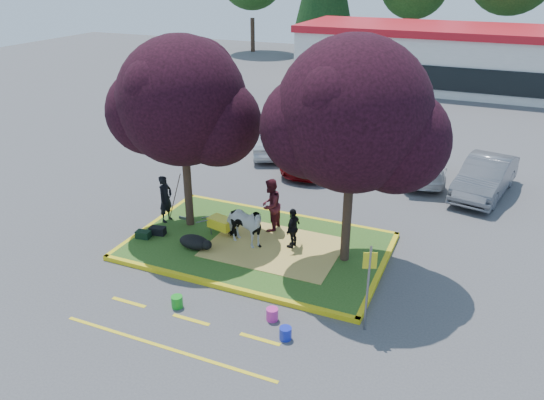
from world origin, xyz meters
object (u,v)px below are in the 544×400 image
at_px(sign_post, 368,280).
at_px(bucket_pink, 272,314).
at_px(car_silver, 268,142).
at_px(bucket_green, 177,302).
at_px(calf, 194,242).
at_px(cow, 243,225).
at_px(wheelbarrow, 221,223).
at_px(car_black, 192,129).
at_px(handler, 166,199).
at_px(bucket_blue, 285,333).

distance_m(sign_post, bucket_pink, 2.74).
bearing_deg(car_silver, bucket_green, 79.06).
bearing_deg(calf, bucket_green, -62.40).
distance_m(cow, calf, 1.67).
bearing_deg(car_silver, wheelbarrow, 79.88).
bearing_deg(sign_post, bucket_green, 169.16).
xyz_separation_m(sign_post, car_black, (-12.19, 11.82, -0.85)).
bearing_deg(cow, handler, 94.03).
bearing_deg(wheelbarrow, calf, -92.53).
relative_size(sign_post, bucket_green, 7.21).
xyz_separation_m(handler, bucket_blue, (6.28, -4.23, -0.83)).
bearing_deg(wheelbarrow, bucket_blue, -32.90).
bearing_deg(handler, bucket_green, -139.33).
xyz_separation_m(bucket_green, car_silver, (-2.82, 12.57, 0.45)).
relative_size(cow, bucket_pink, 5.01).
height_order(handler, car_silver, handler).
xyz_separation_m(wheelbarrow, bucket_green, (0.77, -4.02, -0.38)).
distance_m(cow, car_black, 11.94).
bearing_deg(bucket_pink, calf, 148.48).
distance_m(bucket_pink, car_silver, 13.24).
height_order(cow, handler, handler).
height_order(calf, bucket_green, calf).
bearing_deg(bucket_blue, wheelbarrow, 134.27).
bearing_deg(calf, bucket_blue, -27.59).
relative_size(handler, bucket_green, 5.02).
xyz_separation_m(bucket_green, car_black, (-7.25, 12.88, 0.48)).
height_order(bucket_green, car_silver, car_silver).
bearing_deg(handler, bucket_pink, -118.48).
xyz_separation_m(cow, wheelbarrow, (-1.03, 0.42, -0.33)).
bearing_deg(calf, sign_post, -10.02).
distance_m(calf, car_silver, 9.94).
height_order(sign_post, bucket_pink, sign_post).
relative_size(sign_post, car_silver, 0.65).
relative_size(bucket_green, bucket_blue, 1.02).
bearing_deg(sign_post, calf, 141.12).
bearing_deg(cow, car_black, 52.54).
relative_size(handler, sign_post, 0.70).
height_order(cow, calf, cow).
bearing_deg(bucket_pink, bucket_green, -169.04).
distance_m(calf, sign_post, 6.39).
bearing_deg(handler, bucket_blue, -119.65).
relative_size(wheelbarrow, bucket_blue, 4.66).
bearing_deg(bucket_pink, wheelbarrow, 133.88).
relative_size(bucket_green, car_black, 0.09).
height_order(handler, sign_post, sign_post).
distance_m(wheelbarrow, car_silver, 8.79).
distance_m(cow, bucket_pink, 3.95).
bearing_deg(sign_post, cow, 128.55).
bearing_deg(bucket_green, cow, 85.84).
relative_size(sign_post, bucket_blue, 7.35).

